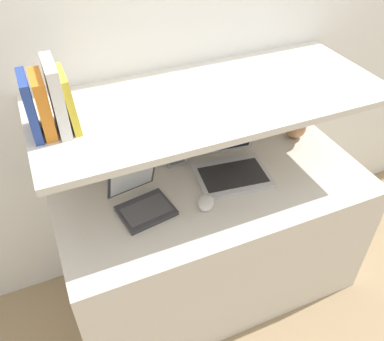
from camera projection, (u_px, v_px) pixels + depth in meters
name	position (u px, v px, depth m)	size (l,w,h in m)	color
ground_plane	(240.00, 333.00, 2.04)	(12.00, 12.00, 0.00)	#9E8460
wall_back	(182.00, 49.00, 1.78)	(6.00, 0.05, 2.40)	white
desk	(214.00, 240.00, 2.04)	(1.42, 0.66, 0.71)	silver
back_riser	(187.00, 169.00, 2.16)	(1.42, 0.04, 1.11)	white
shelf	(213.00, 99.00, 1.61)	(1.42, 0.60, 0.03)	silver
table_lamp	(300.00, 105.00, 2.01)	(0.20, 0.20, 0.29)	#B27A4C
laptop_large	(229.00, 162.00, 1.88)	(0.36, 0.35, 0.26)	silver
laptop_small	(141.00, 200.00, 1.70)	(0.25, 0.27, 0.18)	#333338
computer_mouse	(206.00, 203.00, 1.72)	(0.11, 0.12, 0.04)	white
router_box	(174.00, 152.00, 1.92)	(0.09, 0.08, 0.12)	gray
book_blue	(30.00, 107.00, 1.33)	(0.03, 0.15, 0.21)	#284293
book_orange	(43.00, 105.00, 1.34)	(0.04, 0.15, 0.21)	orange
book_white	(56.00, 97.00, 1.34)	(0.04, 0.18, 0.25)	silver
book_yellow	(68.00, 100.00, 1.37)	(0.04, 0.15, 0.21)	gold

